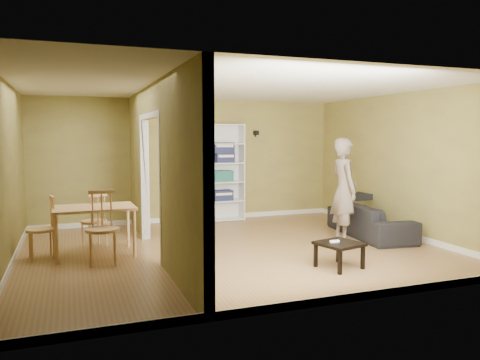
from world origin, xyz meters
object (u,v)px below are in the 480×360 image
at_px(bookshelf, 222,172).
at_px(dining_table, 94,212).
at_px(person, 344,181).
at_px(sofa, 370,215).
at_px(chair_near, 102,227).
at_px(chair_far, 94,220).
at_px(coffee_table, 339,246).
at_px(chair_left, 41,228).

relative_size(bookshelf, dining_table, 1.74).
height_order(person, dining_table, person).
bearing_deg(person, dining_table, 90.10).
relative_size(sofa, chair_near, 1.96).
xyz_separation_m(bookshelf, chair_far, (-2.76, -1.69, -0.59)).
distance_m(dining_table, chair_far, 0.57).
bearing_deg(sofa, person, 114.37).
distance_m(person, coffee_table, 1.87).
height_order(sofa, chair_near, chair_near).
distance_m(sofa, bookshelf, 3.29).
bearing_deg(coffee_table, chair_left, 153.41).
xyz_separation_m(coffee_table, chair_near, (-3.05, 1.38, 0.21)).
xyz_separation_m(sofa, chair_left, (-5.56, 0.31, 0.08)).
height_order(sofa, coffee_table, sofa).
xyz_separation_m(person, coffee_table, (-0.97, -1.42, -0.75)).
distance_m(coffee_table, chair_near, 3.35).
xyz_separation_m(chair_left, chair_far, (0.77, 0.51, -0.02)).
relative_size(dining_table, chair_left, 1.28).
bearing_deg(person, coffee_table, 152.84).
xyz_separation_m(sofa, dining_table, (-4.81, 0.29, 0.28)).
height_order(person, chair_far, person).
bearing_deg(bookshelf, sofa, -51.11).
bearing_deg(sofa, chair_left, 94.09).
bearing_deg(chair_far, chair_near, 71.58).
bearing_deg(bookshelf, chair_far, -148.61).
height_order(coffee_table, chair_far, chair_far).
height_order(sofa, chair_left, chair_left).
distance_m(sofa, person, 0.99).
relative_size(chair_near, chair_far, 1.15).
relative_size(bookshelf, chair_left, 2.23).
height_order(bookshelf, dining_table, bookshelf).
bearing_deg(chair_left, chair_far, 113.40).
distance_m(coffee_table, dining_table, 3.69).
distance_m(sofa, dining_table, 4.82).
bearing_deg(person, chair_near, 97.81).
bearing_deg(chair_left, sofa, 76.65).
bearing_deg(chair_near, coffee_table, -20.74).
distance_m(dining_table, chair_left, 0.78).
bearing_deg(chair_left, bookshelf, 111.71).
bearing_deg(chair_near, person, 4.14).
bearing_deg(person, chair_left, 91.01).
xyz_separation_m(bookshelf, dining_table, (-2.78, -2.22, -0.37)).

